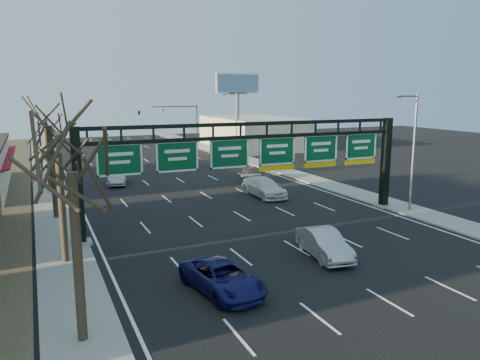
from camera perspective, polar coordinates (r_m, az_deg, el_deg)
name	(u,v)px	position (r m, az deg, el deg)	size (l,w,h in m)	color
ground	(315,259)	(26.89, 9.12, -9.46)	(160.00, 160.00, 0.00)	black
sidewalk_left	(53,203)	(42.08, -21.80, -2.63)	(3.00, 120.00, 0.12)	gray
sidewalk_right	(314,180)	(49.85, 8.98, -0.01)	(3.00, 120.00, 0.12)	gray
lane_markings	(199,191)	(44.33, -5.07, -1.32)	(21.60, 120.00, 0.01)	white
sign_gantry	(256,159)	(32.63, 1.94, 2.63)	(24.60, 1.20, 7.20)	black
building_right_distant	(253,132)	(79.04, 1.59, 5.82)	(12.00, 20.00, 5.00)	beige
tree_near	(70,142)	(17.19, -20.04, 4.32)	(3.60, 3.60, 8.86)	#2E2219
tree_gantry	(57,133)	(26.17, -21.45, 5.38)	(3.60, 3.60, 8.48)	#2E2219
tree_mid	(48,111)	(36.11, -22.32, 7.76)	(3.60, 3.60, 9.24)	#2E2219
tree_far	(45,111)	(46.11, -22.72, 7.74)	(3.60, 3.60, 8.86)	#2E2219
streetlight_near	(413,147)	(38.04, 20.29, 3.81)	(2.15, 0.22, 9.00)	slate
streetlight_far	(236,122)	(66.66, -0.55, 7.14)	(2.15, 0.22, 9.00)	slate
billboard_right	(238,93)	(72.11, -0.28, 10.58)	(7.00, 0.50, 12.00)	slate
traffic_signal_mast	(162,115)	(78.64, -9.55, 7.84)	(10.16, 0.54, 7.00)	black
car_blue_suv	(222,277)	(22.24, -2.19, -11.77)	(2.34, 5.08, 1.41)	#131453
car_silver_sedan	(324,244)	(27.03, 10.21, -7.64)	(1.64, 4.71, 1.55)	#ABACB0
car_white_wagon	(264,187)	(41.87, 2.96, -0.88)	(2.28, 5.60, 1.63)	white
car_grey_far	(254,174)	(48.66, 1.70, 0.69)	(1.78, 4.42, 1.51)	#3A3C3E
car_silver_distant	(117,177)	(48.82, -14.73, 0.41)	(1.67, 4.79, 1.58)	#A1A0A5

